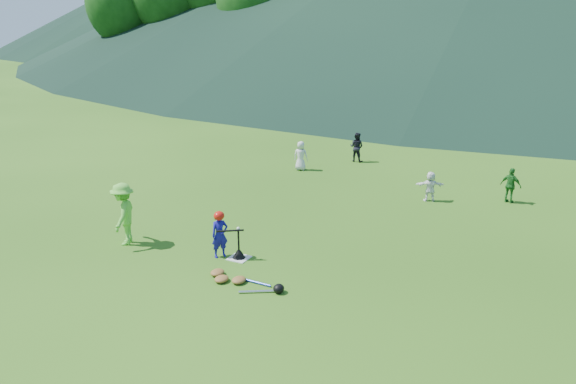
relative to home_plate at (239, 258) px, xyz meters
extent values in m
plane|color=#285212|center=(0.00, 0.00, -0.01)|extent=(120.00, 120.00, 0.00)
cube|color=silver|center=(0.00, 0.00, 0.00)|extent=(0.45, 0.45, 0.02)
sphere|color=white|center=(0.00, 0.00, 0.73)|extent=(0.08, 0.08, 0.08)
imported|color=navy|center=(-0.44, -0.10, 0.53)|extent=(0.44, 0.47, 1.08)
imported|color=#64C73A|center=(-2.93, -0.49, 0.76)|extent=(0.94, 1.14, 1.53)
imported|color=silver|center=(-2.08, 7.64, 0.52)|extent=(0.56, 0.41, 1.05)
imported|color=black|center=(-0.72, 9.73, 0.55)|extent=(0.56, 0.45, 1.12)
imported|color=#1E6621|center=(5.07, 7.10, 0.52)|extent=(0.67, 0.43, 1.06)
imported|color=white|center=(2.91, 6.18, 0.45)|extent=(0.89, 0.59, 0.91)
cone|color=black|center=(0.00, 0.00, 0.10)|extent=(0.30, 0.30, 0.18)
cylinder|color=black|center=(0.00, 0.00, 0.44)|extent=(0.04, 0.04, 0.50)
ellipsoid|color=red|center=(-0.44, -0.10, 0.99)|extent=(0.24, 0.26, 0.22)
cylinder|color=black|center=(-0.14, -0.12, 0.69)|extent=(0.56, 0.34, 0.07)
ellipsoid|color=olive|center=(0.29, -1.17, 0.05)|extent=(0.28, 0.34, 0.13)
ellipsoid|color=olive|center=(0.64, -1.05, 0.05)|extent=(0.28, 0.34, 0.13)
ellipsoid|color=olive|center=(0.04, -0.95, 0.05)|extent=(0.28, 0.34, 0.13)
cylinder|color=silver|center=(1.19, -1.27, 0.02)|extent=(0.65, 0.42, 0.06)
cylinder|color=#263FA5|center=(0.99, -0.92, 0.02)|extent=(0.68, 0.07, 0.05)
ellipsoid|color=black|center=(1.59, -1.07, 0.08)|extent=(0.22, 0.24, 0.19)
cube|color=gray|center=(0.00, 28.00, 0.59)|extent=(70.00, 0.03, 1.20)
cube|color=yellow|center=(0.00, 28.00, 1.23)|extent=(70.00, 0.08, 0.08)
cylinder|color=gray|center=(-35.00, 28.00, 0.59)|extent=(0.07, 0.07, 1.30)
cylinder|color=gray|center=(0.00, 28.00, 0.59)|extent=(0.07, 0.07, 1.30)
cylinder|color=#382314|center=(-32.00, 32.00, 1.56)|extent=(0.56, 0.56, 3.15)
ellipsoid|color=#164711|center=(-32.00, 32.00, 6.56)|extent=(6.84, 6.84, 7.87)
cylinder|color=#382314|center=(-27.20, 33.50, 1.86)|extent=(0.56, 0.56, 3.74)
cylinder|color=#382314|center=(-22.40, 35.00, 2.16)|extent=(0.56, 0.56, 4.34)
cylinder|color=#382314|center=(-17.60, 32.00, 1.58)|extent=(0.56, 0.56, 3.18)
cylinder|color=#382314|center=(-12.80, 33.50, 1.88)|extent=(0.56, 0.56, 3.78)
cylinder|color=#382314|center=(-8.00, 35.00, 2.18)|extent=(0.56, 0.56, 4.38)
cylinder|color=#382314|center=(-3.20, 32.00, 1.60)|extent=(0.56, 0.56, 3.22)
cylinder|color=#382314|center=(1.60, 33.50, 1.90)|extent=(0.56, 0.56, 3.81)
camera|label=1|loc=(6.34, -10.06, 5.31)|focal=35.00mm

